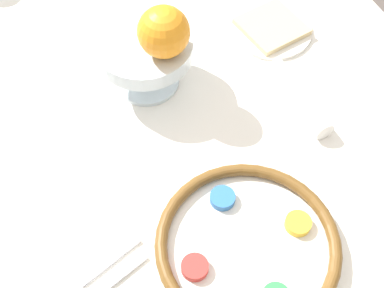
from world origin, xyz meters
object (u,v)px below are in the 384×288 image
(fruit_stand, at_px, (145,53))
(napkin_roll, at_px, (299,98))
(bread_plate, at_px, (271,28))
(orange_fruit, at_px, (164,32))
(seder_plate, at_px, (248,245))

(fruit_stand, xyz_separation_m, napkin_roll, (-0.16, -0.24, -0.06))
(bread_plate, xyz_separation_m, napkin_roll, (-0.19, 0.05, 0.01))
(orange_fruit, bearing_deg, bread_plate, -76.85)
(fruit_stand, relative_size, bread_plate, 1.05)
(seder_plate, bearing_deg, orange_fruit, -1.53)
(seder_plate, distance_m, napkin_roll, 0.31)
(bread_plate, bearing_deg, fruit_stand, 95.08)
(seder_plate, xyz_separation_m, orange_fruit, (0.35, -0.01, 0.14))
(seder_plate, xyz_separation_m, fruit_stand, (0.38, 0.02, 0.06))
(seder_plate, relative_size, fruit_stand, 1.63)
(seder_plate, relative_size, napkin_roll, 1.62)
(seder_plate, distance_m, bread_plate, 0.49)
(seder_plate, bearing_deg, bread_plate, -33.15)
(orange_fruit, xyz_separation_m, bread_plate, (0.06, -0.26, -0.14))
(orange_fruit, relative_size, napkin_roll, 0.51)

